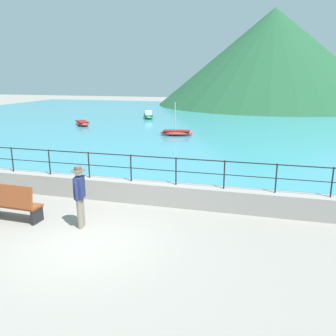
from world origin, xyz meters
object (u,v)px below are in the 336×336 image
person_walking (80,194)px  boat_5 (148,116)px  bench_main (11,202)px  boat_2 (176,133)px  boat_0 (82,123)px

person_walking → boat_5: size_ratio=0.71×
bench_main → boat_2: boat_2 is taller
boat_2 → boat_0: bearing=161.9°
boat_0 → boat_2: boat_2 is taller
bench_main → person_walking: 2.21m
boat_0 → boat_2: (8.82, -2.88, 0.01)m
boat_0 → boat_2: 9.28m
bench_main → boat_2: 15.62m
bench_main → boat_0: size_ratio=0.74×
boat_5 → bench_main: bearing=-80.7°
bench_main → boat_2: (1.04, 15.59, -0.29)m
bench_main → boat_2: size_ratio=0.71×
person_walking → boat_5: (-6.22, 24.56, -0.65)m
person_walking → boat_2: (-1.12, 15.45, -0.71)m
bench_main → boat_5: (-4.05, 24.69, -0.23)m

